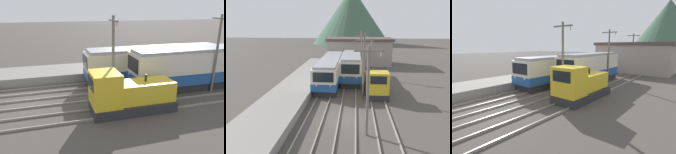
{
  "view_description": "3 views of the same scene",
  "coord_description": "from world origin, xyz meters",
  "views": [
    {
      "loc": [
        16.55,
        1.89,
        7.1
      ],
      "look_at": [
        0.73,
        6.47,
        1.81
      ],
      "focal_mm": 35.0,
      "sensor_mm": 36.0,
      "label": 1
    },
    {
      "loc": [
        0.8,
        -17.42,
        8.06
      ],
      "look_at": [
        -1.17,
        6.93,
        1.96
      ],
      "focal_mm": 35.0,
      "sensor_mm": 36.0,
      "label": 2
    },
    {
      "loc": [
        11.35,
        -5.37,
        4.61
      ],
      "look_at": [
        1.35,
        6.87,
        1.76
      ],
      "focal_mm": 28.0,
      "sensor_mm": 36.0,
      "label": 3
    }
  ],
  "objects": [
    {
      "name": "commuter_train_center",
      "position": [
        0.2,
        13.54,
        1.71
      ],
      "size": [
        2.84,
        10.35,
        3.68
      ],
      "color": "#28282B",
      "rests_on": "ground"
    },
    {
      "name": "track_center",
      "position": [
        0.2,
        0.0,
        0.07
      ],
      "size": [
        1.54,
        60.0,
        0.14
      ],
      "color": "gray",
      "rests_on": "ground"
    },
    {
      "name": "shunting_locomotive",
      "position": [
        3.2,
        6.95,
        1.21
      ],
      "size": [
        2.4,
        5.99,
        3.0
      ],
      "color": "#28282B",
      "rests_on": "ground"
    },
    {
      "name": "track_left",
      "position": [
        -2.6,
        0.0,
        0.07
      ],
      "size": [
        1.54,
        60.0,
        0.14
      ],
      "color": "gray",
      "rests_on": "ground"
    },
    {
      "name": "mountain_backdrop",
      "position": [
        -1.11,
        71.13,
        10.63
      ],
      "size": [
        30.19,
        30.19,
        21.26
      ],
      "color": "#3D5B47",
      "rests_on": "ground"
    },
    {
      "name": "track_right",
      "position": [
        3.2,
        0.0,
        0.07
      ],
      "size": [
        1.54,
        60.0,
        0.14
      ],
      "color": "gray",
      "rests_on": "ground"
    },
    {
      "name": "catenary_mast_distant",
      "position": [
        1.71,
        24.37,
        3.6
      ],
      "size": [
        2.0,
        0.2,
        6.57
      ],
      "color": "slate",
      "rests_on": "ground"
    },
    {
      "name": "catenary_mast_far",
      "position": [
        1.71,
        15.33,
        3.6
      ],
      "size": [
        2.0,
        0.2,
        6.57
      ],
      "color": "slate",
      "rests_on": "ground"
    },
    {
      "name": "station_building",
      "position": [
        1.52,
        26.0,
        2.6
      ],
      "size": [
        12.6,
        6.3,
        5.15
      ],
      "color": "gray",
      "rests_on": "ground"
    },
    {
      "name": "commuter_train_left",
      "position": [
        -2.6,
        12.0,
        1.59
      ],
      "size": [
        2.84,
        14.34,
        3.39
      ],
      "color": "#28282B",
      "rests_on": "ground"
    },
    {
      "name": "ground_plane",
      "position": [
        0.0,
        0.0,
        0.0
      ],
      "size": [
        200.0,
        200.0,
        0.0
      ],
      "primitive_type": "plane",
      "color": "#47423D"
    },
    {
      "name": "catenary_mast_mid",
      "position": [
        1.71,
        6.28,
        3.6
      ],
      "size": [
        2.0,
        0.2,
        6.57
      ],
      "color": "slate",
      "rests_on": "ground"
    }
  ]
}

